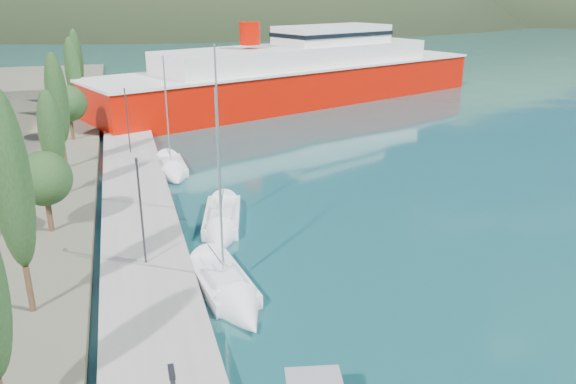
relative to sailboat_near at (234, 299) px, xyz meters
name	(u,v)px	position (x,y,z in m)	size (l,w,h in m)	color
ground	(157,60)	(4.89, 112.43, -0.32)	(1400.00, 1400.00, 0.00)	#144649
quay	(136,191)	(-4.11, 18.43, 0.08)	(5.00, 88.00, 0.80)	gray
tree_row	(58,115)	(-9.67, 24.27, 5.39)	(3.70, 65.44, 10.89)	#47301E
lamp_posts	(139,197)	(-4.11, 6.48, 3.76)	(0.15, 43.22, 6.06)	#2D2D33
sailboat_near	(234,299)	(0.00, 0.00, 0.00)	(3.51, 8.59, 11.98)	silver
sailboat_mid	(221,230)	(0.97, 9.01, 0.00)	(4.46, 9.47, 13.18)	silver
sailboat_far	(173,173)	(-0.73, 22.64, -0.01)	(2.67, 7.70, 11.22)	silver
ferry	(301,76)	(20.82, 52.77, 3.38)	(61.81, 34.05, 12.16)	#B80C00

